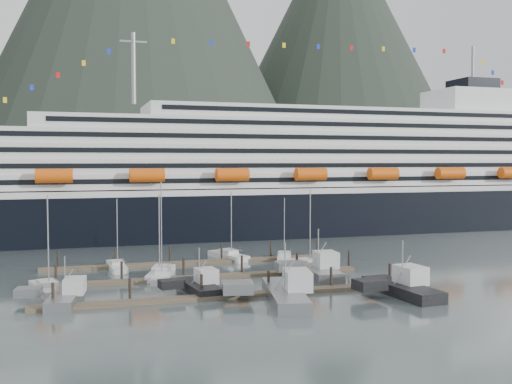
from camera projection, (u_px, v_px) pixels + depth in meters
ground at (243, 281)px, 87.29m from camera, size 1600.00×1600.00×0.00m
mountains at (143, 28)px, 655.97m from camera, size 870.00×440.00×420.00m
cruise_ship at (299, 183)px, 147.91m from camera, size 210.00×30.40×50.30m
dock_near at (227, 295)px, 76.34m from camera, size 48.18×2.28×3.20m
dock_mid at (205, 277)px, 88.75m from camera, size 48.18×2.28×3.20m
dock_far at (189, 262)px, 101.16m from camera, size 48.18×2.28×3.20m
sailboat_a at (47, 290)px, 79.23m from camera, size 5.24×9.94×13.50m
sailboat_b at (162, 277)px, 88.02m from camera, size 4.68×10.03×14.90m
sailboat_c at (161, 274)px, 90.27m from camera, size 5.90×10.63×13.01m
sailboat_e at (117, 267)px, 96.11m from camera, size 2.91×9.46×11.88m
sailboat_f at (228, 256)px, 106.58m from camera, size 5.69×10.18×12.56m
sailboat_g at (284, 258)px, 105.28m from camera, size 5.56×9.91×11.45m
sailboat_h at (306, 267)px, 96.38m from camera, size 5.33×10.14×13.37m
trawler_a at (64, 296)px, 73.94m from camera, size 8.59×11.81×6.27m
trawler_b at (198, 286)px, 79.44m from camera, size 7.95×10.42×6.53m
trawler_c at (284, 293)px, 74.81m from camera, size 11.53×16.10×8.02m
trawler_d at (401, 287)px, 77.95m from camera, size 10.01×13.48×7.87m
trawler_e at (317, 270)px, 90.18m from camera, size 9.52×12.49×8.00m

